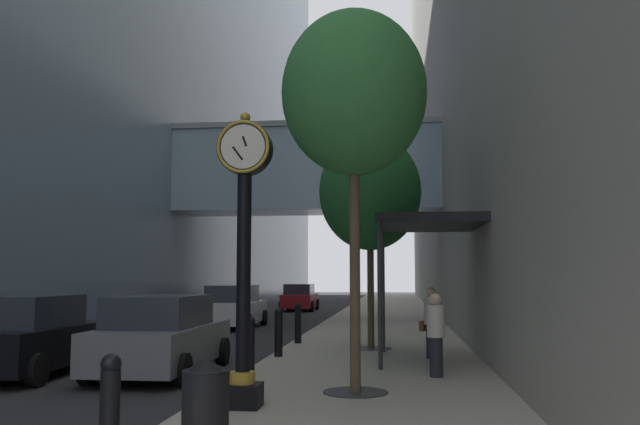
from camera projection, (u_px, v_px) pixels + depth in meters
name	position (u px, v px, depth m)	size (l,w,h in m)	color
ground_plane	(329.00, 321.00, 30.69)	(110.00, 110.00, 0.00)	#262628
sidewalk_right	(385.00, 316.00, 33.37)	(5.11, 80.00, 0.14)	#ADA593
street_clock	(244.00, 242.00, 10.15)	(0.84, 0.55, 4.50)	black
bollard_nearest	(110.00, 410.00, 6.70)	(0.21, 0.21, 1.17)	black
bollard_third	(250.00, 345.00, 13.07)	(0.21, 0.21, 1.17)	black
bollard_fourth	(279.00, 331.00, 16.25)	(0.21, 0.21, 1.17)	black
bollard_fifth	(298.00, 322.00, 19.44)	(0.21, 0.21, 1.17)	black
street_tree_near	(354.00, 94.00, 11.65)	(2.54, 2.54, 6.62)	#333335
street_tree_mid_near	(370.00, 192.00, 18.33)	(2.81, 2.81, 5.89)	#333335
trash_bin	(205.00, 405.00, 7.33)	(0.53, 0.53, 1.05)	black
pedestrian_walking	(431.00, 321.00, 15.90)	(0.52, 0.47, 1.68)	#23232D
pedestrian_by_clock	(436.00, 333.00, 12.98)	(0.48, 0.48, 1.62)	#23232D
storefront_awning	(427.00, 225.00, 15.69)	(2.40, 3.60, 3.30)	black
car_white_near	(233.00, 307.00, 26.87)	(2.12, 4.57, 1.72)	silver
car_red_mid	(300.00, 298.00, 40.24)	(2.04, 4.28, 1.60)	#AD191E
car_black_far	(31.00, 337.00, 14.00)	(2.01, 4.05, 1.68)	black
car_grey_trailing	(162.00, 336.00, 14.24)	(2.15, 4.62, 1.68)	slate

